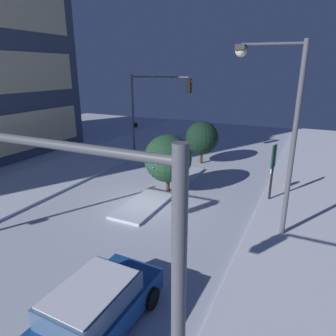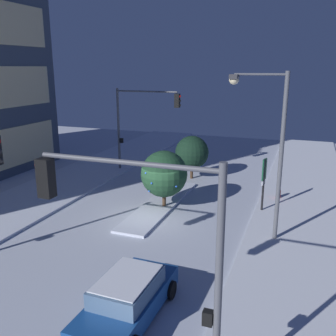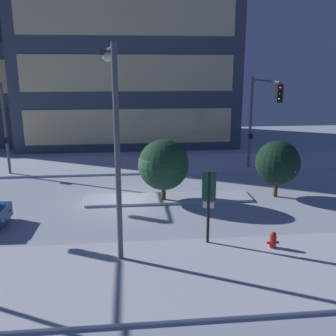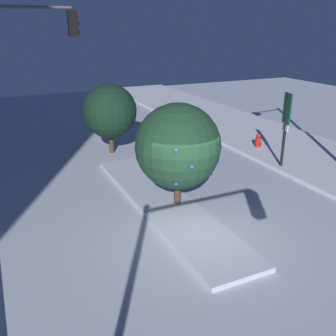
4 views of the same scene
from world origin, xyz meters
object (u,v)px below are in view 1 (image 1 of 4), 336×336
Objects in this scene: decorated_tree_left_of_median at (168,158)px; parking_info_sign at (273,166)px; car_near at (92,312)px; fire_hydrant at (288,182)px; street_lamp_arched at (278,117)px; traffic_light_corner_far_right at (154,101)px; decorated_tree_median at (202,138)px; traffic_light_corner_near_left at (62,259)px.

parking_info_sign is at bearing -76.60° from decorated_tree_left_of_median.
car_near is 5.89× the size of fire_hydrant.
street_lamp_arched is 4.75m from parking_info_sign.
traffic_light_corner_far_right reaches higher than car_near.
car_near is at bearing 88.26° from parking_info_sign.
car_near reaches higher than fire_hydrant.
fire_hydrant is at bearing -111.77° from decorated_tree_median.
fire_hydrant is 0.23× the size of decorated_tree_left_of_median.
traffic_light_corner_far_right is at bearing -49.22° from street_lamp_arched.
street_lamp_arched reaches higher than fire_hydrant.
traffic_light_corner_near_left is at bearing -166.76° from decorated_tree_median.
decorated_tree_median is at bearing -4.33° from traffic_light_corner_far_right.
traffic_light_corner_near_left is 9.87m from street_lamp_arched.
traffic_light_corner_near_left reaches higher than decorated_tree_left_of_median.
traffic_light_corner_far_right is 1.05× the size of traffic_light_corner_near_left.
decorated_tree_median is at bearing 10.65° from car_near.
traffic_light_corner_near_left reaches higher than car_near.
traffic_light_corner_near_left is at bearing 172.35° from fire_hydrant.
decorated_tree_left_of_median is at bearing -177.75° from decorated_tree_median.
decorated_tree_left_of_median is (-1.30, 5.45, 0.07)m from parking_info_sign.
decorated_tree_left_of_median is at bearing 15.26° from car_near.
car_near is at bearing -170.45° from decorated_tree_median.
car_near is 1.51× the size of parking_info_sign.
parking_info_sign is at bearing -14.11° from car_near.
traffic_light_corner_near_left is 0.78× the size of street_lamp_arched.
decorated_tree_median is at bearing -27.98° from parking_info_sign.
street_lamp_arched is 7.68m from fire_hydrant.
parking_info_sign is (13.27, -1.40, -2.24)m from traffic_light_corner_near_left.
parking_info_sign is 0.98× the size of decorated_tree_median.
parking_info_sign reaches higher than car_near.
decorated_tree_median is 0.93× the size of decorated_tree_left_of_median.
decorated_tree_left_of_median reaches higher than parking_info_sign.
street_lamp_arched reaches higher than car_near.
traffic_light_corner_near_left is at bearing -143.32° from car_near.
car_near is 16.34m from decorated_tree_median.
decorated_tree_median is (2.56, 6.42, 1.57)m from fire_hydrant.
traffic_light_corner_far_right is at bearing -65.56° from traffic_light_corner_near_left.
traffic_light_corner_near_left reaches higher than fire_hydrant.
street_lamp_arched reaches higher than traffic_light_corner_far_right.
parking_info_sign reaches higher than fire_hydrant.
traffic_light_corner_near_left is 18.94m from decorated_tree_median.
car_near is 1.48× the size of decorated_tree_median.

